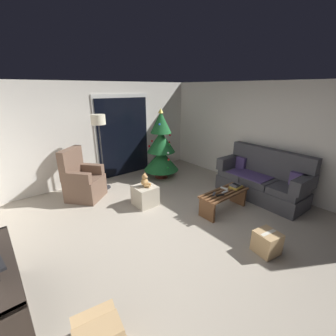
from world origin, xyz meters
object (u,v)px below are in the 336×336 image
object	(u,v)px
book_stack	(236,186)
coffee_table	(224,198)
remote_white	(224,188)
cardboard_box_taped_mid_floor	(267,242)
remote_black	(220,195)
floor_lamp	(99,127)
teddy_bear_cream_by_tree	(146,183)
cell_phone	(236,184)
ottoman	(145,195)
remote_graphite	(214,194)
remote_silver	(225,192)
teddy_bear_honey	(145,181)
armchair	(83,181)
couch	(262,180)
christmas_tree	(161,148)

from	to	relation	value
book_stack	coffee_table	bearing A→B (deg)	177.73
remote_white	cardboard_box_taped_mid_floor	size ratio (longest dim) A/B	0.41
remote_black	floor_lamp	distance (m)	3.05
remote_black	teddy_bear_cream_by_tree	distance (m)	2.04
cell_phone	ottoman	xyz separation A→B (m)	(-1.42, 1.22, -0.28)
ottoman	remote_graphite	bearing A→B (deg)	-54.17
coffee_table	book_stack	size ratio (longest dim) A/B	4.00
remote_silver	remote_white	bearing A→B (deg)	135.91
remote_black	book_stack	xyz separation A→B (m)	(0.54, 0.04, 0.02)
remote_silver	book_stack	size ratio (longest dim) A/B	0.57
coffee_table	ottoman	world-z (taller)	ottoman
floor_lamp	cardboard_box_taped_mid_floor	size ratio (longest dim) A/B	4.70
remote_white	remote_black	size ratio (longest dim) A/B	1.00
remote_graphite	floor_lamp	distance (m)	2.94
cardboard_box_taped_mid_floor	remote_white	bearing A→B (deg)	64.84
remote_graphite	remote_black	bearing A→B (deg)	174.42
remote_white	cardboard_box_taped_mid_floor	distance (m)	1.44
book_stack	cell_phone	bearing A→B (deg)	-12.00
remote_graphite	teddy_bear_honey	distance (m)	1.41
armchair	cardboard_box_taped_mid_floor	distance (m)	3.82
couch	remote_graphite	world-z (taller)	couch
remote_silver	christmas_tree	xyz separation A→B (m)	(0.17, 2.27, 0.40)
coffee_table	remote_silver	distance (m)	0.15
remote_white	christmas_tree	bearing A→B (deg)	-95.40
coffee_table	armchair	bearing A→B (deg)	130.09
remote_silver	remote_graphite	distance (m)	0.25
couch	book_stack	distance (m)	0.84
couch	book_stack	xyz separation A→B (m)	(-0.83, 0.12, 0.04)
couch	cell_phone	distance (m)	0.83
remote_black	armchair	distance (m)	2.97
remote_graphite	book_stack	distance (m)	0.59
christmas_tree	ottoman	xyz separation A→B (m)	(-1.23, -1.04, -0.62)
floor_lamp	remote_silver	bearing A→B (deg)	-61.97
coffee_table	cell_phone	size ratio (longest dim) A/B	7.64
coffee_table	christmas_tree	size ratio (longest dim) A/B	0.59
coffee_table	floor_lamp	size ratio (longest dim) A/B	0.62
teddy_bear_cream_by_tree	teddy_bear_honey	bearing A→B (deg)	-124.15
coffee_table	ottoman	xyz separation A→B (m)	(-1.07, 1.20, -0.07)
teddy_bear_honey	armchair	bearing A→B (deg)	128.30
couch	teddy_bear_cream_by_tree	world-z (taller)	couch
couch	cardboard_box_taped_mid_floor	world-z (taller)	couch
armchair	coffee_table	bearing A→B (deg)	-49.91
christmas_tree	coffee_table	bearing A→B (deg)	-94.03
cell_phone	couch	bearing A→B (deg)	-1.00
couch	remote_white	size ratio (longest dim) A/B	12.61
book_stack	teddy_bear_cream_by_tree	world-z (taller)	book_stack
remote_white	teddy_bear_honey	xyz separation A→B (m)	(-1.18, 1.10, 0.11)
book_stack	armchair	xyz separation A→B (m)	(-2.31, 2.34, -0.04)
remote_white	cell_phone	size ratio (longest dim) A/B	1.08
book_stack	teddy_bear_honey	distance (m)	1.86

